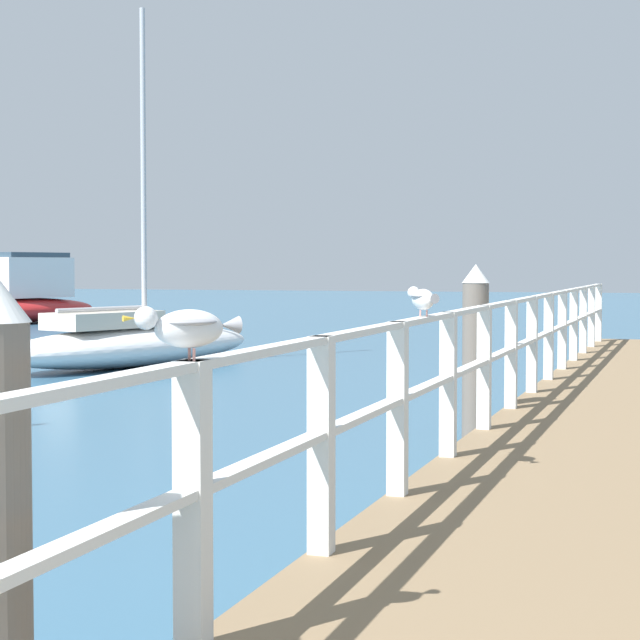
% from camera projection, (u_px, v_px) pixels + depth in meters
% --- Properties ---
extents(pier_deck, '(2.74, 24.26, 0.36)m').
position_uv_depth(pier_deck, '(636.00, 430.00, 11.82)').
color(pier_deck, '#846B4C').
rests_on(pier_deck, ground_plane).
extents(pier_railing, '(0.12, 22.78, 1.15)m').
position_uv_depth(pier_railing, '(511.00, 342.00, 12.18)').
color(pier_railing, silver).
rests_on(pier_railing, pier_deck).
extents(dock_piling_far, '(0.29, 0.29, 1.89)m').
position_uv_depth(dock_piling_far, '(475.00, 352.00, 12.29)').
color(dock_piling_far, '#6B6056').
rests_on(dock_piling_far, ground_plane).
extents(seagull_foreground, '(0.36, 0.37, 0.21)m').
position_uv_depth(seagull_foreground, '(187.00, 326.00, 4.44)').
color(seagull_foreground, white).
rests_on(seagull_foreground, pier_railing).
extents(seagull_background, '(0.32, 0.41, 0.21)m').
position_uv_depth(seagull_background, '(423.00, 298.00, 8.24)').
color(seagull_background, white).
rests_on(seagull_background, pier_railing).
extents(boat_1, '(4.12, 7.47, 2.29)m').
position_uv_depth(boat_1, '(15.00, 300.00, 37.13)').
color(boat_1, red).
rests_on(boat_1, ground_plane).
extents(boat_2, '(3.57, 6.24, 6.63)m').
position_uv_depth(boat_2, '(131.00, 343.00, 21.24)').
color(boat_2, white).
rests_on(boat_2, ground_plane).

